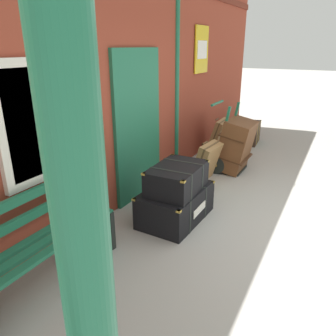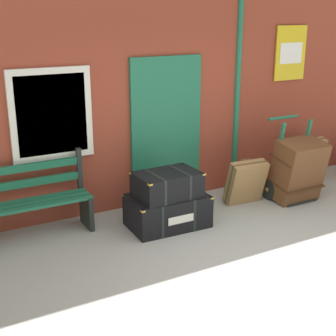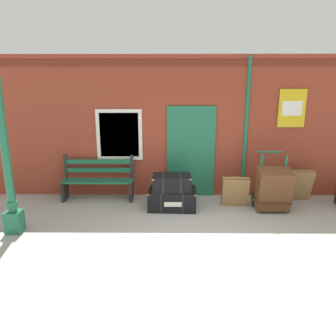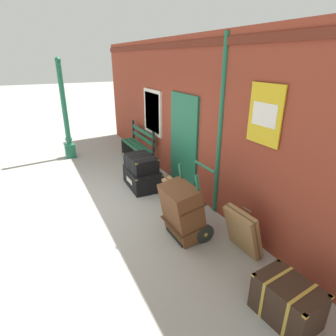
{
  "view_description": "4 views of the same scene",
  "coord_description": "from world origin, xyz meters",
  "px_view_note": "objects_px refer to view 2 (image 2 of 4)",
  "views": [
    {
      "loc": [
        -3.76,
        -0.08,
        2.12
      ],
      "look_at": [
        -0.35,
        1.74,
        0.67
      ],
      "focal_mm": 34.92,
      "sensor_mm": 36.0,
      "label": 1
    },
    {
      "loc": [
        -3.2,
        -3.53,
        2.68
      ],
      "look_at": [
        -0.33,
        1.69,
        0.76
      ],
      "focal_mm": 52.23,
      "sensor_mm": 36.0,
      "label": 2
    },
    {
      "loc": [
        -0.41,
        -5.19,
        2.75
      ],
      "look_at": [
        -0.48,
        1.79,
        0.84
      ],
      "focal_mm": 36.27,
      "sensor_mm": 36.0,
      "label": 3
    },
    {
      "loc": [
        5.06,
        -0.48,
        2.78
      ],
      "look_at": [
        0.47,
        1.83,
        0.72
      ],
      "focal_mm": 29.51,
      "sensor_mm": 36.0,
      "label": 4
    }
  ],
  "objects_px": {
    "large_brown_trunk": "(298,170)",
    "platform_bench": "(25,203)",
    "steamer_trunk_base": "(168,211)",
    "porters_trolley": "(288,180)",
    "suitcase_olive": "(246,182)",
    "steamer_trunk_middle": "(167,185)",
    "suitcase_charcoal": "(306,159)"
  },
  "relations": [
    {
      "from": "porters_trolley",
      "to": "large_brown_trunk",
      "type": "distance_m",
      "value": 0.26
    },
    {
      "from": "porters_trolley",
      "to": "suitcase_olive",
      "type": "relative_size",
      "value": 1.8
    },
    {
      "from": "platform_bench",
      "to": "large_brown_trunk",
      "type": "distance_m",
      "value": 3.83
    },
    {
      "from": "suitcase_charcoal",
      "to": "suitcase_olive",
      "type": "bearing_deg",
      "value": -166.94
    },
    {
      "from": "platform_bench",
      "to": "suitcase_charcoal",
      "type": "height_order",
      "value": "platform_bench"
    },
    {
      "from": "platform_bench",
      "to": "suitcase_charcoal",
      "type": "bearing_deg",
      "value": -0.95
    },
    {
      "from": "platform_bench",
      "to": "steamer_trunk_base",
      "type": "xyz_separation_m",
      "value": [
        1.69,
        -0.55,
        -0.23
      ]
    },
    {
      "from": "steamer_trunk_base",
      "to": "large_brown_trunk",
      "type": "relative_size",
      "value": 1.09
    },
    {
      "from": "steamer_trunk_base",
      "to": "steamer_trunk_middle",
      "type": "distance_m",
      "value": 0.37
    },
    {
      "from": "steamer_trunk_base",
      "to": "suitcase_charcoal",
      "type": "relative_size",
      "value": 1.39
    },
    {
      "from": "large_brown_trunk",
      "to": "steamer_trunk_middle",
      "type": "bearing_deg",
      "value": 176.89
    },
    {
      "from": "platform_bench",
      "to": "suitcase_olive",
      "type": "height_order",
      "value": "platform_bench"
    },
    {
      "from": "steamer_trunk_base",
      "to": "suitcase_charcoal",
      "type": "distance_m",
      "value": 2.89
    },
    {
      "from": "platform_bench",
      "to": "steamer_trunk_base",
      "type": "height_order",
      "value": "platform_bench"
    },
    {
      "from": "steamer_trunk_middle",
      "to": "suitcase_olive",
      "type": "xyz_separation_m",
      "value": [
        1.37,
        0.15,
        -0.25
      ]
    },
    {
      "from": "steamer_trunk_middle",
      "to": "porters_trolley",
      "type": "distance_m",
      "value": 2.12
    },
    {
      "from": "steamer_trunk_base",
      "to": "porters_trolley",
      "type": "relative_size",
      "value": 0.86
    },
    {
      "from": "platform_bench",
      "to": "steamer_trunk_middle",
      "type": "distance_m",
      "value": 1.77
    },
    {
      "from": "large_brown_trunk",
      "to": "suitcase_charcoal",
      "type": "bearing_deg",
      "value": 38.84
    },
    {
      "from": "large_brown_trunk",
      "to": "suitcase_charcoal",
      "type": "distance_m",
      "value": 0.98
    },
    {
      "from": "steamer_trunk_base",
      "to": "large_brown_trunk",
      "type": "bearing_deg",
      "value": -3.74
    },
    {
      "from": "porters_trolley",
      "to": "large_brown_trunk",
      "type": "height_order",
      "value": "porters_trolley"
    },
    {
      "from": "porters_trolley",
      "to": "suitcase_olive",
      "type": "distance_m",
      "value": 0.74
    },
    {
      "from": "platform_bench",
      "to": "suitcase_olive",
      "type": "distance_m",
      "value": 3.08
    },
    {
      "from": "steamer_trunk_base",
      "to": "steamer_trunk_middle",
      "type": "height_order",
      "value": "steamer_trunk_middle"
    },
    {
      "from": "porters_trolley",
      "to": "platform_bench",
      "type": "bearing_deg",
      "value": 172.23
    },
    {
      "from": "steamer_trunk_base",
      "to": "steamer_trunk_middle",
      "type": "relative_size",
      "value": 1.25
    },
    {
      "from": "suitcase_olive",
      "to": "suitcase_charcoal",
      "type": "height_order",
      "value": "suitcase_charcoal"
    },
    {
      "from": "steamer_trunk_middle",
      "to": "large_brown_trunk",
      "type": "xyz_separation_m",
      "value": [
        2.1,
        -0.11,
        -0.11
      ]
    },
    {
      "from": "steamer_trunk_middle",
      "to": "suitcase_charcoal",
      "type": "relative_size",
      "value": 1.11
    },
    {
      "from": "large_brown_trunk",
      "to": "platform_bench",
      "type": "bearing_deg",
      "value": 169.67
    },
    {
      "from": "platform_bench",
      "to": "suitcase_charcoal",
      "type": "distance_m",
      "value": 4.53
    }
  ]
}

